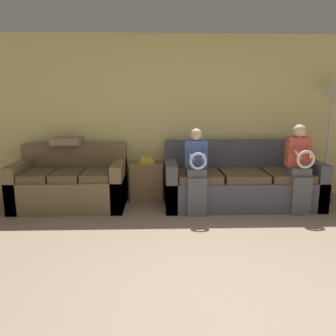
% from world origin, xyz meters
% --- Properties ---
extents(ground_plane, '(14.00, 14.00, 0.00)m').
position_xyz_m(ground_plane, '(0.00, 0.00, 0.00)').
color(ground_plane, gray).
extents(wall_back, '(7.68, 0.06, 2.55)m').
position_xyz_m(wall_back, '(0.00, 3.12, 1.27)').
color(wall_back, '#DBCC7F').
rests_on(wall_back, ground_plane).
extents(couch_main, '(2.27, 0.93, 0.94)m').
position_xyz_m(couch_main, '(0.69, 2.62, 0.33)').
color(couch_main, '#4C4C56').
rests_on(couch_main, ground_plane).
extents(couch_side, '(1.59, 0.90, 0.89)m').
position_xyz_m(couch_side, '(-1.84, 2.62, 0.33)').
color(couch_side, brown).
rests_on(couch_side, ground_plane).
extents(child_left_seated, '(0.31, 0.37, 1.18)m').
position_xyz_m(child_left_seated, '(-0.03, 2.23, 0.65)').
color(child_left_seated, '#56565B').
rests_on(child_left_seated, ground_plane).
extents(child_right_seated, '(0.32, 0.38, 1.23)m').
position_xyz_m(child_right_seated, '(1.40, 2.23, 0.68)').
color(child_right_seated, '#56565B').
rests_on(child_right_seated, ground_plane).
extents(side_shelf, '(0.53, 0.40, 0.59)m').
position_xyz_m(side_shelf, '(-0.74, 2.87, 0.30)').
color(side_shelf, olive).
rests_on(side_shelf, ground_plane).
extents(book_stack, '(0.23, 0.25, 0.10)m').
position_xyz_m(book_stack, '(-0.72, 2.87, 0.64)').
color(book_stack, gold).
rests_on(book_stack, side_shelf).
extents(floor_lamp, '(0.33, 0.33, 1.87)m').
position_xyz_m(floor_lamp, '(2.06, 2.75, 1.60)').
color(floor_lamp, '#2D2B28').
rests_on(floor_lamp, ground_plane).
extents(throw_pillow, '(0.43, 0.43, 0.10)m').
position_xyz_m(throw_pillow, '(-1.95, 2.93, 0.94)').
color(throw_pillow, gray).
rests_on(throw_pillow, couch_side).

